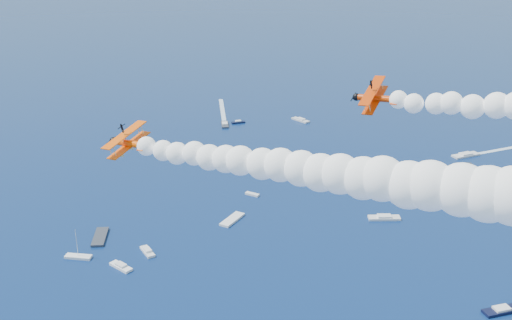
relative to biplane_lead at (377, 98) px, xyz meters
The scene contains 5 objects.
biplane_lead is the anchor object (origin of this frame).
biplane_trail 35.66m from the biplane_lead, 138.09° to the right, with size 7.07×7.93×4.77m, color #FF5505, non-canonical shape.
smoke_trail_trail 24.34m from the biplane_lead, 77.37° to the right, with size 63.80×6.67×11.44m, color white, non-canonical shape.
spectator_boats 108.37m from the biplane_lead, 91.46° to the left, with size 224.46×151.07×0.70m.
boat_wakes 128.16m from the biplane_lead, 93.76° to the left, with size 279.10×175.21×0.04m.
Camera 1 is at (38.55, -54.86, 85.29)m, focal length 43.37 mm.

